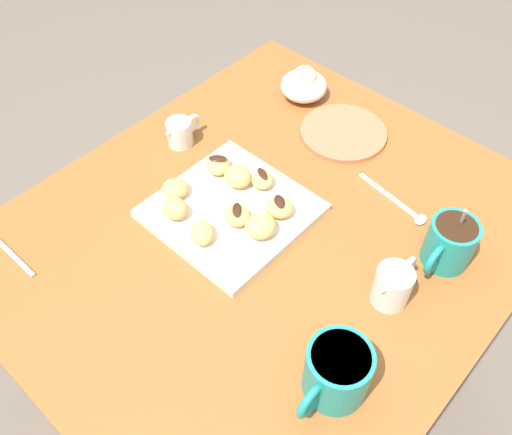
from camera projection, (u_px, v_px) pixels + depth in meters
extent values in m
plane|color=#665B51|center=(264.00, 394.00, 1.56)|extent=(8.00, 8.00, 0.00)
cube|color=#935628|center=(268.00, 235.00, 1.01)|extent=(0.93, 0.81, 0.04)
cube|color=#935628|center=(270.00, 173.00, 1.63)|extent=(0.07, 0.07, 0.70)
cube|color=#935628|center=(33.00, 360.00, 1.24)|extent=(0.07, 0.07, 0.70)
cube|color=#935628|center=(482.00, 308.00, 1.33)|extent=(0.07, 0.07, 0.70)
cube|color=silver|center=(231.00, 211.00, 1.01)|extent=(0.26, 0.26, 0.02)
cylinder|color=teal|center=(450.00, 243.00, 0.92)|extent=(0.08, 0.08, 0.09)
torus|color=teal|center=(435.00, 259.00, 0.89)|extent=(0.06, 0.01, 0.06)
cylinder|color=#331E11|center=(456.00, 228.00, 0.89)|extent=(0.07, 0.07, 0.01)
cylinder|color=silver|center=(461.00, 224.00, 0.90)|extent=(0.05, 0.01, 0.11)
cylinder|color=teal|center=(337.00, 371.00, 0.77)|extent=(0.09, 0.09, 0.09)
torus|color=teal|center=(312.00, 399.00, 0.73)|extent=(0.06, 0.01, 0.06)
cylinder|color=#331E11|center=(341.00, 358.00, 0.73)|extent=(0.08, 0.08, 0.01)
cylinder|color=silver|center=(392.00, 286.00, 0.87)|extent=(0.06, 0.06, 0.07)
cone|color=silver|center=(385.00, 289.00, 0.84)|extent=(0.02, 0.02, 0.02)
torus|color=silver|center=(406.00, 270.00, 0.89)|extent=(0.05, 0.01, 0.05)
cylinder|color=white|center=(396.00, 276.00, 0.85)|extent=(0.05, 0.05, 0.01)
ellipsoid|color=silver|center=(304.00, 86.00, 1.22)|extent=(0.10, 0.10, 0.06)
sphere|color=beige|center=(304.00, 78.00, 1.21)|extent=(0.06, 0.06, 0.06)
ellipsoid|color=green|center=(302.00, 74.00, 1.19)|extent=(0.03, 0.03, 0.01)
cylinder|color=silver|center=(180.00, 133.00, 1.12)|extent=(0.05, 0.05, 0.05)
cone|color=silver|center=(170.00, 132.00, 1.09)|extent=(0.02, 0.02, 0.02)
torus|color=silver|center=(192.00, 123.00, 1.13)|extent=(0.04, 0.01, 0.04)
cylinder|color=#381E11|center=(179.00, 125.00, 1.10)|extent=(0.04, 0.04, 0.01)
cylinder|color=#E5704C|center=(343.00, 133.00, 1.15)|extent=(0.18, 0.18, 0.01)
cube|color=silver|center=(9.00, 252.00, 0.95)|extent=(0.01, 0.15, 0.00)
cube|color=silver|center=(389.00, 196.00, 1.04)|extent=(0.03, 0.15, 0.00)
ellipsoid|color=silver|center=(421.00, 220.00, 1.00)|extent=(0.03, 0.02, 0.01)
ellipsoid|color=#E5B260|center=(175.00, 189.00, 1.01)|extent=(0.07, 0.07, 0.03)
ellipsoid|color=#E5B260|center=(238.00, 177.00, 1.03)|extent=(0.06, 0.06, 0.04)
ellipsoid|color=#E5B260|center=(237.00, 216.00, 0.97)|extent=(0.06, 0.06, 0.03)
ellipsoid|color=#381E11|center=(237.00, 210.00, 0.96)|extent=(0.04, 0.04, 0.00)
ellipsoid|color=#E5B260|center=(261.00, 226.00, 0.95)|extent=(0.07, 0.07, 0.04)
ellipsoid|color=#E5B260|center=(281.00, 209.00, 0.98)|extent=(0.07, 0.07, 0.03)
ellipsoid|color=#381E11|center=(281.00, 202.00, 0.97)|extent=(0.03, 0.04, 0.00)
ellipsoid|color=#E5B260|center=(262.00, 180.00, 1.03)|extent=(0.06, 0.06, 0.03)
ellipsoid|color=#381E11|center=(262.00, 173.00, 1.02)|extent=(0.03, 0.04, 0.00)
ellipsoid|color=#E5B260|center=(218.00, 165.00, 1.05)|extent=(0.07, 0.07, 0.03)
ellipsoid|color=#381E11|center=(218.00, 158.00, 1.04)|extent=(0.03, 0.04, 0.00)
ellipsoid|color=#E5B260|center=(175.00, 209.00, 0.98)|extent=(0.05, 0.05, 0.04)
ellipsoid|color=#E5B260|center=(202.00, 233.00, 0.94)|extent=(0.07, 0.07, 0.03)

